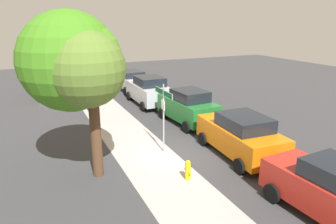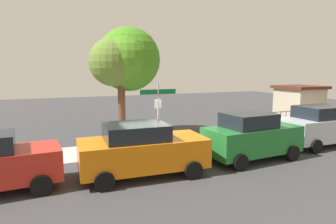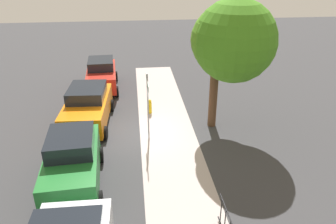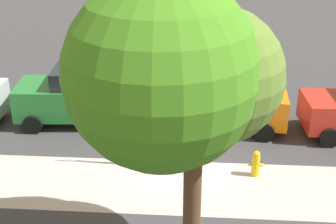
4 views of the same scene
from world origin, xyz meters
TOP-DOWN VIEW (x-y plane):
  - ground_plane at (0.00, 0.00)m, footprint 60.00×60.00m
  - sidewalk_strip at (2.00, 1.30)m, footprint 24.00×2.60m
  - street_sign at (0.48, 0.40)m, footprint 1.78×0.07m
  - shade_tree at (-0.09, 4.00)m, footprint 4.07×3.65m
  - car_red at (-6.04, -2.16)m, footprint 4.19×2.12m
  - car_orange at (-1.25, -2.48)m, footprint 4.54×2.34m
  - car_green at (3.56, -2.47)m, footprint 4.17×2.23m
  - car_silver at (8.35, -1.94)m, footprint 4.54×2.17m
  - car_white at (13.15, -2.18)m, footprint 4.59×2.16m
  - iron_fence at (8.38, 2.30)m, footprint 4.99×0.04m
  - utility_shed at (12.87, 3.80)m, footprint 2.90×2.93m
  - fire_hydrant at (-2.18, 0.60)m, footprint 0.42×0.22m

SIDE VIEW (x-z plane):
  - ground_plane at x=0.00m, z-range 0.00..0.00m
  - sidewalk_strip at x=2.00m, z-range 0.00..0.00m
  - fire_hydrant at x=-2.18m, z-range -0.01..0.77m
  - iron_fence at x=8.38m, z-range 0.02..1.09m
  - car_white at x=13.15m, z-range 0.02..1.70m
  - car_red at x=-6.04m, z-range 0.01..1.86m
  - car_orange at x=-1.25m, z-range 0.01..1.90m
  - car_green at x=3.56m, z-range 0.00..1.98m
  - car_silver at x=8.35m, z-range 0.00..1.99m
  - utility_shed at x=12.87m, z-range 0.03..2.63m
  - street_sign at x=0.48m, z-range 0.64..3.77m
  - shade_tree at x=-0.09m, z-range 1.22..7.36m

